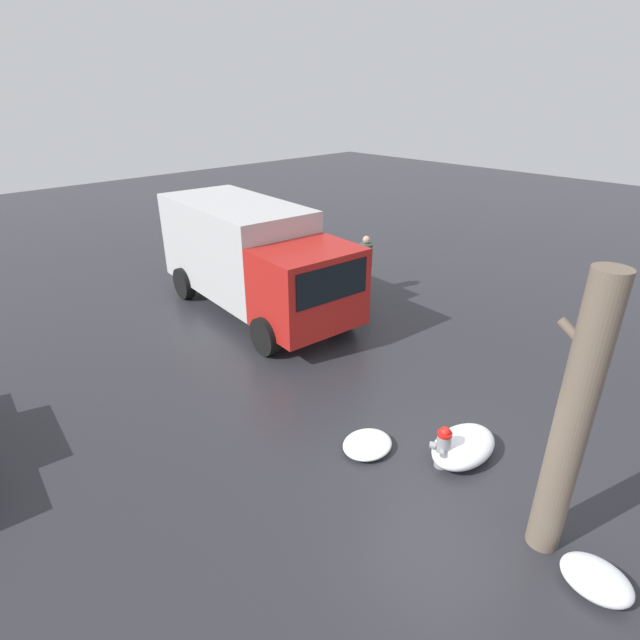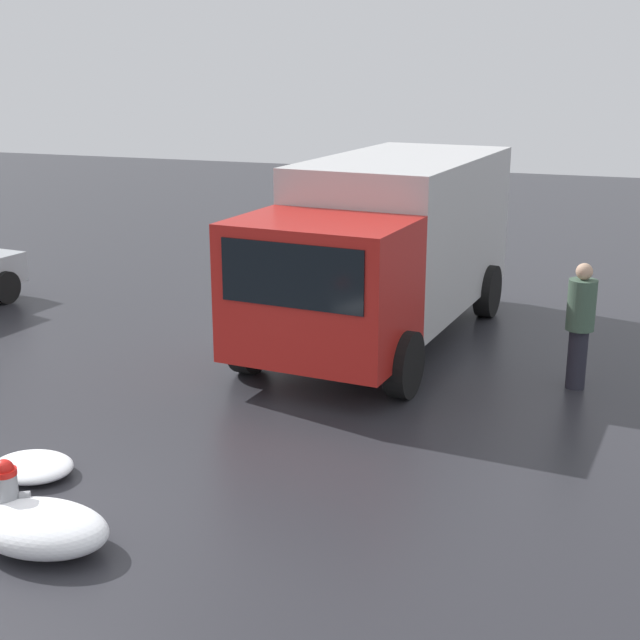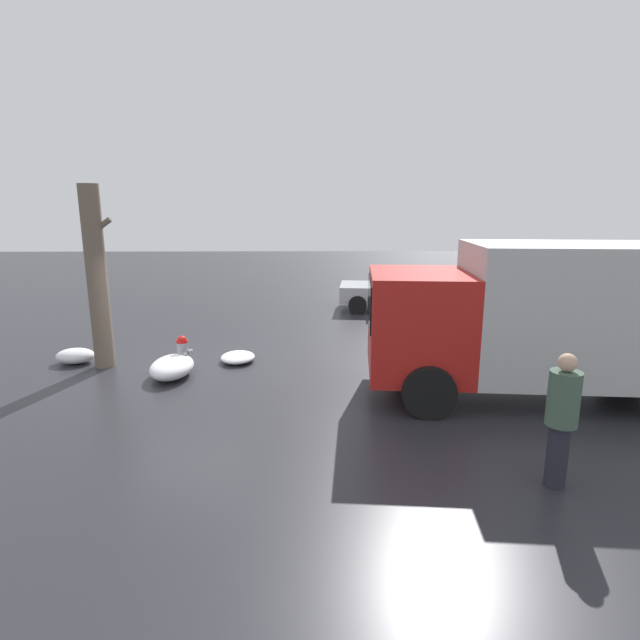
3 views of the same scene
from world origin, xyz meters
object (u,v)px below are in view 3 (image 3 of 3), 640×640
Objects in this scene: tree_trunk at (97,278)px; pedestrian at (562,416)px; fire_hydrant at (183,352)px; delivery_truck at (557,315)px; parked_car at (398,288)px.

tree_trunk is 9.17m from pedestrian.
fire_hydrant is 0.11× the size of delivery_truck.
parked_car is at bearing 15.41° from delivery_truck.
tree_trunk reaches higher than parked_car.
delivery_truck is at bearing -163.55° from parked_car.
delivery_truck is 3.40m from pedestrian.
fire_hydrant is 8.66m from parked_car.
delivery_truck is at bearing -12.24° from tree_trunk.
tree_trunk is 9.19m from delivery_truck.
delivery_truck is at bearing 98.95° from pedestrian.
pedestrian is at bearing -173.18° from parked_car.
pedestrian reaches higher than parked_car.
tree_trunk is 2.25× the size of pedestrian.
tree_trunk is 9.83m from parked_car.
fire_hydrant is 0.19× the size of parked_car.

